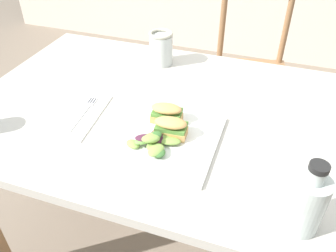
# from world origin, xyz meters

# --- Properties ---
(ground_plane) EXTENTS (8.72, 8.72, 0.00)m
(ground_plane) POSITION_xyz_m (0.00, 0.00, 0.00)
(ground_plane) COLOR #7A6B5B
(dining_table) EXTENTS (1.18, 0.85, 0.74)m
(dining_table) POSITION_xyz_m (0.07, 0.06, 0.61)
(dining_table) COLOR #BCB7AD
(dining_table) RESTS_ON ground
(chair_wooden_far) EXTENTS (0.48, 0.48, 0.87)m
(chair_wooden_far) POSITION_xyz_m (0.29, 0.94, 0.45)
(chair_wooden_far) COLOR #8E6642
(chair_wooden_far) RESTS_ON ground
(plate_lunch) EXTENTS (0.30, 0.30, 0.01)m
(plate_lunch) POSITION_xyz_m (0.15, -0.09, 0.74)
(plate_lunch) COLOR white
(plate_lunch) RESTS_ON dining_table
(sandwich_half_front) EXTENTS (0.09, 0.07, 0.06)m
(sandwich_half_front) POSITION_xyz_m (0.17, -0.07, 0.78)
(sandwich_half_front) COLOR tan
(sandwich_half_front) RESTS_ON plate_lunch
(sandwich_half_back) EXTENTS (0.09, 0.07, 0.06)m
(sandwich_half_back) POSITION_xyz_m (0.14, -0.01, 0.78)
(sandwich_half_back) COLOR tan
(sandwich_half_back) RESTS_ON plate_lunch
(salad_mixed_greens) EXTENTS (0.15, 0.13, 0.04)m
(salad_mixed_greens) POSITION_xyz_m (0.14, -0.13, 0.77)
(salad_mixed_greens) COLOR #3D7033
(salad_mixed_greens) RESTS_ON plate_lunch
(napkin_folded) EXTENTS (0.13, 0.25, 0.00)m
(napkin_folded) POSITION_xyz_m (-0.12, -0.06, 0.74)
(napkin_folded) COLOR silver
(napkin_folded) RESTS_ON dining_table
(fork_on_napkin) EXTENTS (0.04, 0.19, 0.00)m
(fork_on_napkin) POSITION_xyz_m (-0.12, -0.05, 0.75)
(fork_on_napkin) COLOR silver
(fork_on_napkin) RESTS_ON napkin_folded
(bottle_cold_brew) EXTENTS (0.08, 0.08, 0.18)m
(bottle_cold_brew) POSITION_xyz_m (0.53, -0.26, 0.80)
(bottle_cold_brew) COLOR black
(bottle_cold_brew) RESTS_ON dining_table
(mason_jar_iced_tea) EXTENTS (0.09, 0.09, 0.13)m
(mason_jar_iced_tea) POSITION_xyz_m (-0.01, 0.34, 0.80)
(mason_jar_iced_tea) COLOR #995623
(mason_jar_iced_tea) RESTS_ON dining_table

